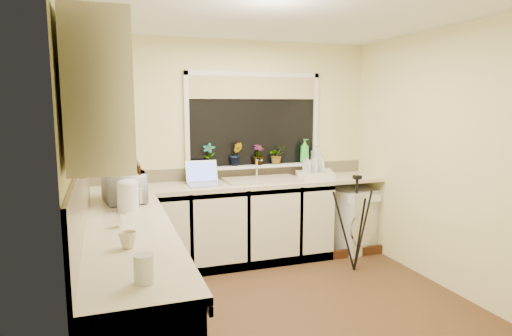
# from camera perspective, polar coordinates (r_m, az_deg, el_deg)

# --- Properties ---
(floor) EXTENTS (3.20, 3.20, 0.00)m
(floor) POSITION_cam_1_polar(r_m,az_deg,el_deg) (4.01, 4.02, -17.56)
(floor) COLOR brown
(floor) RESTS_ON ground
(ceiling) EXTENTS (3.20, 3.20, 0.00)m
(ceiling) POSITION_cam_1_polar(r_m,az_deg,el_deg) (3.67, 4.44, 19.32)
(ceiling) COLOR white
(ceiling) RESTS_ON ground
(wall_back) EXTENTS (3.20, 0.00, 3.20)m
(wall_back) POSITION_cam_1_polar(r_m,az_deg,el_deg) (5.04, -2.50, 2.39)
(wall_back) COLOR beige
(wall_back) RESTS_ON ground
(wall_front) EXTENTS (3.20, 0.00, 3.20)m
(wall_front) POSITION_cam_1_polar(r_m,az_deg,el_deg) (2.36, 18.74, -5.01)
(wall_front) COLOR beige
(wall_front) RESTS_ON ground
(wall_left) EXTENTS (0.00, 3.00, 3.00)m
(wall_left) POSITION_cam_1_polar(r_m,az_deg,el_deg) (3.36, -21.78, -1.27)
(wall_left) COLOR beige
(wall_left) RESTS_ON ground
(wall_right) EXTENTS (0.00, 3.00, 3.00)m
(wall_right) POSITION_cam_1_polar(r_m,az_deg,el_deg) (4.51, 23.25, 1.00)
(wall_right) COLOR beige
(wall_right) RESTS_ON ground
(base_cabinet_back) EXTENTS (2.55, 0.60, 0.86)m
(base_cabinet_back) POSITION_cam_1_polar(r_m,az_deg,el_deg) (4.83, -5.15, -7.53)
(base_cabinet_back) COLOR silver
(base_cabinet_back) RESTS_ON floor
(base_cabinet_left) EXTENTS (0.54, 2.40, 0.86)m
(base_cabinet_left) POSITION_cam_1_polar(r_m,az_deg,el_deg) (3.29, -15.82, -15.65)
(base_cabinet_left) COLOR silver
(base_cabinet_left) RESTS_ON floor
(worktop_back) EXTENTS (3.20, 0.60, 0.04)m
(worktop_back) POSITION_cam_1_polar(r_m,az_deg,el_deg) (4.81, -1.46, -2.05)
(worktop_back) COLOR beige
(worktop_back) RESTS_ON base_cabinet_back
(worktop_left) EXTENTS (0.60, 2.40, 0.04)m
(worktop_left) POSITION_cam_1_polar(r_m,az_deg,el_deg) (3.14, -16.15, -8.11)
(worktop_left) COLOR beige
(worktop_left) RESTS_ON base_cabinet_left
(upper_cabinet) EXTENTS (0.28, 1.90, 0.70)m
(upper_cabinet) POSITION_cam_1_polar(r_m,az_deg,el_deg) (2.86, -19.59, 8.84)
(upper_cabinet) COLOR silver
(upper_cabinet) RESTS_ON wall_left
(splashback_left) EXTENTS (0.02, 2.40, 0.45)m
(splashback_left) POSITION_cam_1_polar(r_m,az_deg,el_deg) (3.08, -21.70, -3.99)
(splashback_left) COLOR beige
(splashback_left) RESTS_ON wall_left
(splashback_back) EXTENTS (3.20, 0.02, 0.14)m
(splashback_back) POSITION_cam_1_polar(r_m,az_deg,el_deg) (5.07, -2.44, -0.49)
(splashback_back) COLOR beige
(splashback_back) RESTS_ON wall_back
(window_glass) EXTENTS (1.50, 0.02, 1.00)m
(window_glass) POSITION_cam_1_polar(r_m,az_deg,el_deg) (5.07, -0.30, 6.11)
(window_glass) COLOR black
(window_glass) RESTS_ON wall_back
(window_blind) EXTENTS (1.50, 0.02, 0.25)m
(window_blind) POSITION_cam_1_polar(r_m,az_deg,el_deg) (5.04, -0.21, 10.37)
(window_blind) COLOR tan
(window_blind) RESTS_ON wall_back
(windowsill) EXTENTS (1.60, 0.14, 0.03)m
(windowsill) POSITION_cam_1_polar(r_m,az_deg,el_deg) (5.06, -0.09, 0.26)
(windowsill) COLOR white
(windowsill) RESTS_ON wall_back
(sink) EXTENTS (0.82, 0.46, 0.03)m
(sink) POSITION_cam_1_polar(r_m,az_deg,el_deg) (4.87, 0.79, -1.53)
(sink) COLOR tan
(sink) RESTS_ON worktop_back
(faucet) EXTENTS (0.03, 0.03, 0.24)m
(faucet) POSITION_cam_1_polar(r_m,az_deg,el_deg) (5.02, 0.09, 0.01)
(faucet) COLOR silver
(faucet) RESTS_ON worktop_back
(washing_machine) EXTENTS (0.66, 0.65, 0.74)m
(washing_machine) POSITION_cam_1_polar(r_m,az_deg,el_deg) (5.44, 12.27, -6.50)
(washing_machine) COLOR silver
(washing_machine) RESTS_ON floor
(laptop) EXTENTS (0.34, 0.34, 0.24)m
(laptop) POSITION_cam_1_polar(r_m,az_deg,el_deg) (4.68, -6.85, -1.37)
(laptop) COLOR #AAABB2
(laptop) RESTS_ON worktop_back
(kettle) EXTENTS (0.17, 0.17, 0.22)m
(kettle) POSITION_cam_1_polar(r_m,az_deg,el_deg) (3.68, -16.28, -3.59)
(kettle) COLOR white
(kettle) RESTS_ON worktop_left
(dish_rack) EXTENTS (0.51, 0.45, 0.06)m
(dish_rack) POSITION_cam_1_polar(r_m,az_deg,el_deg) (5.12, 7.64, -0.89)
(dish_rack) COLOR beige
(dish_rack) RESTS_ON worktop_back
(tripod) EXTENTS (0.62, 0.62, 1.02)m
(tripod) POSITION_cam_1_polar(r_m,az_deg,el_deg) (4.74, 12.80, -7.02)
(tripod) COLOR black
(tripod) RESTS_ON floor
(glass_jug) EXTENTS (0.10, 0.10, 0.14)m
(glass_jug) POSITION_cam_1_polar(r_m,az_deg,el_deg) (2.22, -14.34, -12.56)
(glass_jug) COLOR #B8BDC4
(glass_jug) RESTS_ON worktop_left
(steel_jar) EXTENTS (0.07, 0.07, 0.10)m
(steel_jar) POSITION_cam_1_polar(r_m,az_deg,el_deg) (3.22, -17.07, -6.47)
(steel_jar) COLOR white
(steel_jar) RESTS_ON worktop_left
(microwave) EXTENTS (0.39, 0.53, 0.27)m
(microwave) POSITION_cam_1_polar(r_m,az_deg,el_deg) (4.03, -16.71, -2.24)
(microwave) COLOR white
(microwave) RESTS_ON worktop_left
(plant_a) EXTENTS (0.17, 0.14, 0.27)m
(plant_a) POSITION_cam_1_polar(r_m,az_deg,el_deg) (4.87, -6.12, 1.66)
(plant_a) COLOR #999999
(plant_a) RESTS_ON windowsill
(plant_b) EXTENTS (0.16, 0.14, 0.27)m
(plant_b) POSITION_cam_1_polar(r_m,az_deg,el_deg) (4.97, -2.61, 1.82)
(plant_b) COLOR #999999
(plant_b) RESTS_ON windowsill
(plant_c) EXTENTS (0.16, 0.16, 0.23)m
(plant_c) POSITION_cam_1_polar(r_m,az_deg,el_deg) (5.05, 0.30, 1.75)
(plant_c) COLOR #999999
(plant_c) RESTS_ON windowsill
(plant_d) EXTENTS (0.21, 0.18, 0.21)m
(plant_d) POSITION_cam_1_polar(r_m,az_deg,el_deg) (5.11, 2.68, 1.70)
(plant_d) COLOR #999999
(plant_d) RESTS_ON windowsill
(soap_bottle_green) EXTENTS (0.14, 0.14, 0.29)m
(soap_bottle_green) POSITION_cam_1_polar(r_m,az_deg,el_deg) (5.23, 6.33, 2.21)
(soap_bottle_green) COLOR green
(soap_bottle_green) RESTS_ON windowsill
(soap_bottle_clear) EXTENTS (0.10, 0.10, 0.20)m
(soap_bottle_clear) POSITION_cam_1_polar(r_m,az_deg,el_deg) (5.32, 7.79, 1.85)
(soap_bottle_clear) COLOR #999999
(soap_bottle_clear) RESTS_ON windowsill
(cup_back) EXTENTS (0.12, 0.12, 0.09)m
(cup_back) POSITION_cam_1_polar(r_m,az_deg,el_deg) (5.27, 9.17, -0.52)
(cup_back) COLOR white
(cup_back) RESTS_ON worktop_back
(cup_left) EXTENTS (0.12, 0.12, 0.10)m
(cup_left) POSITION_cam_1_polar(r_m,az_deg,el_deg) (2.75, -16.29, -8.96)
(cup_left) COLOR beige
(cup_left) RESTS_ON worktop_left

